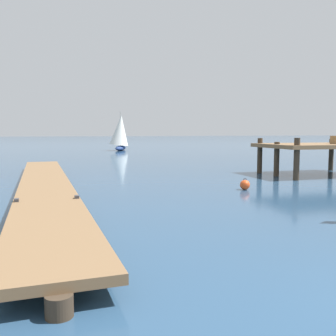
% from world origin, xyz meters
% --- Properties ---
extents(floating_dock, '(1.91, 20.64, 0.53)m').
position_xyz_m(floating_dock, '(-5.02, 12.66, 0.36)').
color(floating_dock, brown).
rests_on(floating_dock, ground).
extents(pier_platform, '(5.89, 4.31, 2.13)m').
position_xyz_m(pier_platform, '(9.05, 14.47, 1.50)').
color(pier_platform, brown).
rests_on(pier_platform, ground).
extents(mooring_buoy, '(0.40, 0.40, 0.47)m').
position_xyz_m(mooring_buoy, '(2.65, 11.01, 0.20)').
color(mooring_buoy, '#E04C1E').
rests_on(mooring_buoy, ground).
extents(distant_sailboat, '(3.38, 4.78, 4.93)m').
position_xyz_m(distant_sailboat, '(4.33, 44.41, 2.25)').
color(distant_sailboat, navy).
rests_on(distant_sailboat, ground).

